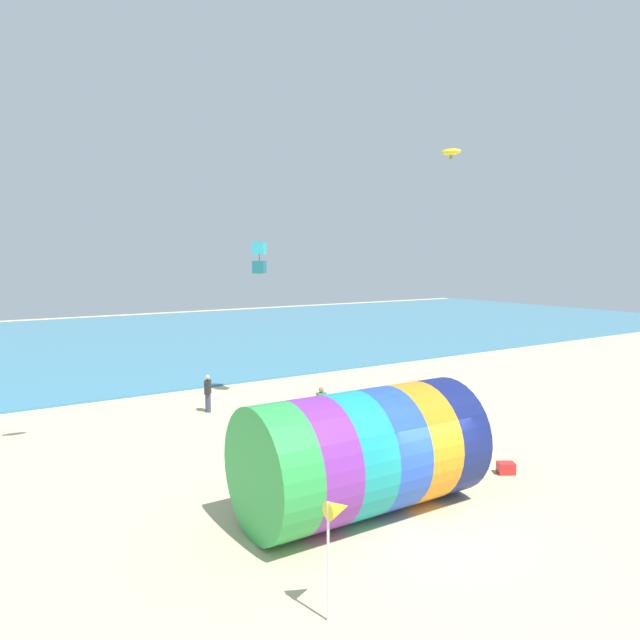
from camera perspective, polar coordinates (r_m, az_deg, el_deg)
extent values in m
plane|color=#CCBA8C|center=(15.64, 11.98, -19.21)|extent=(120.00, 120.00, 0.00)
cube|color=teal|center=(49.04, -20.62, -1.99)|extent=(120.00, 40.00, 0.10)
cylinder|color=green|center=(14.06, -4.87, -14.89)|extent=(1.10, 3.26, 3.25)
cylinder|color=purple|center=(14.53, -1.06, -14.14)|extent=(1.10, 3.26, 3.25)
cylinder|color=teal|center=(15.07, 2.48, -13.40)|extent=(1.10, 3.26, 3.25)
cylinder|color=blue|center=(15.66, 5.74, -12.66)|extent=(1.10, 3.26, 3.25)
cylinder|color=orange|center=(16.29, 8.74, -11.94)|extent=(1.10, 3.26, 3.25)
cylinder|color=navy|center=(16.97, 11.50, -11.25)|extent=(1.10, 3.26, 3.25)
cylinder|color=black|center=(17.33, 12.84, -10.91)|extent=(0.10, 2.99, 2.99)
cylinder|color=black|center=(19.17, 13.77, -13.09)|extent=(0.24, 0.24, 0.81)
cube|color=#232328|center=(18.95, 13.82, -11.06)|extent=(0.42, 0.40, 0.61)
sphere|color=tan|center=(18.82, 13.86, -9.80)|extent=(0.22, 0.22, 0.22)
cube|color=#2DB2C6|center=(26.73, -6.11, 7.14)|extent=(0.76, 0.76, 0.58)
cube|color=#1B6B77|center=(26.72, -6.09, 5.28)|extent=(0.76, 0.76, 0.58)
cylinder|color=black|center=(26.72, -6.10, 6.21)|extent=(0.02, 0.02, 1.54)
ellipsoid|color=yellow|center=(24.42, 12.97, 16.07)|extent=(0.73, 0.87, 0.34)
cube|color=olive|center=(24.39, 12.96, 15.67)|extent=(0.08, 0.11, 0.21)
cylinder|color=#383D56|center=(25.54, -11.13, -8.15)|extent=(0.24, 0.24, 0.81)
cube|color=#232328|center=(25.37, -11.16, -6.61)|extent=(0.40, 0.42, 0.61)
sphere|color=tan|center=(25.28, -11.18, -5.65)|extent=(0.22, 0.22, 0.22)
cylinder|color=black|center=(23.05, 0.13, -9.63)|extent=(0.24, 0.24, 0.78)
cube|color=#338C4C|center=(22.87, 0.13, -7.98)|extent=(0.38, 0.25, 0.59)
sphere|color=#9E7051|center=(22.77, 0.13, -6.96)|extent=(0.21, 0.21, 0.21)
cylinder|color=silver|center=(11.33, 0.81, -23.02)|extent=(0.05, 0.05, 2.29)
cone|color=yellow|center=(11.00, 1.82, -18.32)|extent=(0.45, 0.36, 0.36)
cube|color=red|center=(19.20, 18.11, -13.89)|extent=(0.63, 0.58, 0.36)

